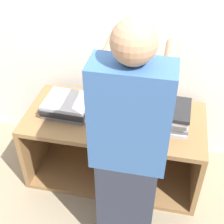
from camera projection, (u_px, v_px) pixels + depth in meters
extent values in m
plane|color=gray|center=(106.00, 201.00, 2.39)|extent=(12.00, 12.00, 0.00)
cube|color=silver|center=(126.00, 14.00, 2.21)|extent=(8.00, 0.05, 2.40)
cube|color=olive|center=(115.00, 119.00, 2.28)|extent=(1.31, 0.62, 0.04)
cube|color=olive|center=(114.00, 169.00, 2.62)|extent=(1.31, 0.62, 0.04)
cube|color=olive|center=(38.00, 135.00, 2.55)|extent=(0.04, 0.62, 0.51)
cube|color=olive|center=(197.00, 158.00, 2.35)|extent=(0.04, 0.62, 0.51)
cube|color=olive|center=(121.00, 122.00, 2.68)|extent=(1.24, 0.04, 0.51)
cube|color=#333338|center=(115.00, 116.00, 2.26)|extent=(0.32, 0.27, 0.02)
cube|color=black|center=(115.00, 114.00, 2.27)|extent=(0.26, 0.15, 0.00)
cube|color=#333338|center=(119.00, 87.00, 2.31)|extent=(0.32, 0.08, 0.27)
cube|color=black|center=(119.00, 87.00, 2.31)|extent=(0.28, 0.07, 0.23)
cube|color=slate|center=(68.00, 110.00, 2.32)|extent=(0.34, 0.29, 0.03)
cube|color=#232326|center=(68.00, 107.00, 2.30)|extent=(0.34, 0.29, 0.03)
cube|color=#232326|center=(66.00, 105.00, 2.28)|extent=(0.33, 0.28, 0.03)
cube|color=#B7B7BC|center=(67.00, 101.00, 2.27)|extent=(0.33, 0.29, 0.03)
cube|color=#B7B7BC|center=(164.00, 122.00, 2.20)|extent=(0.32, 0.28, 0.03)
cube|color=slate|center=(164.00, 119.00, 2.19)|extent=(0.33, 0.28, 0.03)
cube|color=#B7B7BC|center=(164.00, 116.00, 2.18)|extent=(0.33, 0.28, 0.03)
cube|color=slate|center=(164.00, 113.00, 2.16)|extent=(0.33, 0.28, 0.03)
cube|color=#B7B7BC|center=(164.00, 111.00, 2.14)|extent=(0.33, 0.28, 0.03)
cube|color=#232326|center=(167.00, 108.00, 2.12)|extent=(0.33, 0.29, 0.03)
cube|color=#2D3342|center=(126.00, 201.00, 1.95)|extent=(0.34, 0.20, 0.75)
cube|color=#38609E|center=(130.00, 117.00, 1.53)|extent=(0.40, 0.20, 0.60)
sphere|color=tan|center=(134.00, 42.00, 1.28)|extent=(0.20, 0.20, 0.20)
cylinder|color=tan|center=(109.00, 52.00, 1.63)|extent=(0.07, 0.32, 0.07)
cylinder|color=tan|center=(171.00, 58.00, 1.58)|extent=(0.07, 0.32, 0.07)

